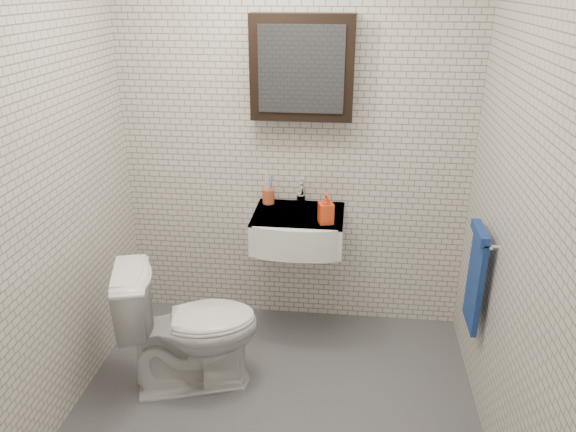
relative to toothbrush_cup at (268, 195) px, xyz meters
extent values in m
cube|color=#505358|center=(0.16, -0.93, -0.90)|extent=(2.20, 2.00, 0.01)
cube|color=silver|center=(0.16, 0.07, 0.35)|extent=(2.20, 0.02, 2.50)
cube|color=silver|center=(0.16, -1.93, 0.35)|extent=(2.20, 0.02, 2.50)
cube|color=silver|center=(-0.94, -0.93, 0.35)|extent=(0.02, 2.00, 2.50)
cube|color=silver|center=(1.26, -0.93, 0.35)|extent=(0.02, 2.00, 2.50)
cube|color=white|center=(0.21, -0.15, -0.15)|extent=(0.55, 0.45, 0.20)
cylinder|color=silver|center=(0.21, -0.13, -0.06)|extent=(0.31, 0.31, 0.02)
cylinder|color=silver|center=(0.21, -0.13, -0.06)|extent=(0.04, 0.04, 0.01)
cube|color=white|center=(0.21, -0.15, -0.06)|extent=(0.55, 0.45, 0.01)
cylinder|color=silver|center=(0.21, 0.01, -0.02)|extent=(0.06, 0.06, 0.06)
cylinder|color=silver|center=(0.21, 0.01, 0.04)|extent=(0.03, 0.03, 0.08)
cylinder|color=silver|center=(0.21, -0.05, 0.07)|extent=(0.02, 0.12, 0.02)
cube|color=silver|center=(0.21, 0.04, 0.09)|extent=(0.02, 0.09, 0.01)
cube|color=black|center=(0.21, 0.00, 0.80)|extent=(0.60, 0.14, 0.60)
cube|color=#3F444C|center=(0.21, -0.07, 0.80)|extent=(0.49, 0.01, 0.49)
cylinder|color=silver|center=(1.22, -0.58, 0.05)|extent=(0.02, 0.30, 0.02)
cylinder|color=silver|center=(1.24, -0.45, 0.05)|extent=(0.04, 0.02, 0.02)
cylinder|color=silver|center=(1.24, -0.71, 0.05)|extent=(0.04, 0.02, 0.02)
cube|color=navy|center=(1.20, -0.58, -0.22)|extent=(0.03, 0.26, 0.54)
cube|color=navy|center=(1.19, -0.58, 0.06)|extent=(0.05, 0.26, 0.05)
cylinder|color=#B9512E|center=(0.00, 0.00, -0.01)|extent=(0.09, 0.09, 0.09)
cylinder|color=white|center=(-0.01, -0.01, 0.06)|extent=(0.02, 0.03, 0.18)
cylinder|color=#4493DC|center=(0.01, -0.01, 0.05)|extent=(0.01, 0.02, 0.16)
cylinder|color=white|center=(0.00, 0.01, 0.06)|extent=(0.02, 0.03, 0.19)
cylinder|color=#4493DC|center=(0.02, 0.01, 0.05)|extent=(0.02, 0.04, 0.17)
imported|color=orange|center=(0.38, -0.28, 0.04)|extent=(0.10, 0.10, 0.18)
imported|color=white|center=(-0.34, -0.74, -0.52)|extent=(0.85, 0.63, 0.77)
camera|label=1|loc=(0.51, -3.31, 1.26)|focal=35.00mm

